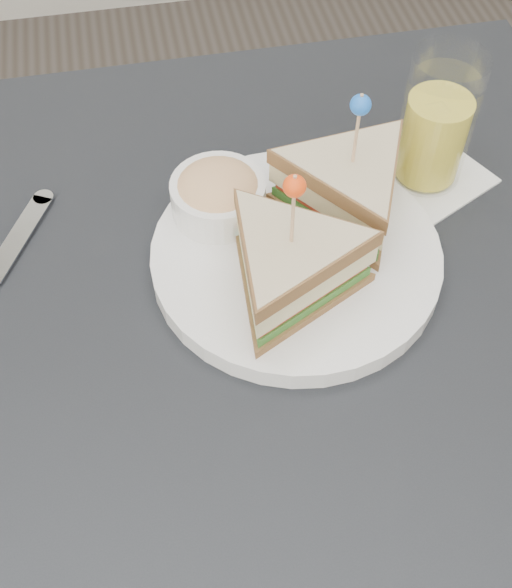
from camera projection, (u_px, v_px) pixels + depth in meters
name	position (u px, v px, depth m)	size (l,w,h in m)	color
table	(247.00, 386.00, 0.68)	(0.80, 0.80, 0.75)	black
plate_meal	(304.00, 229.00, 0.64)	(0.30, 0.28, 0.15)	white
drink_set	(436.00, 127.00, 0.69)	(0.14, 0.14, 0.14)	white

